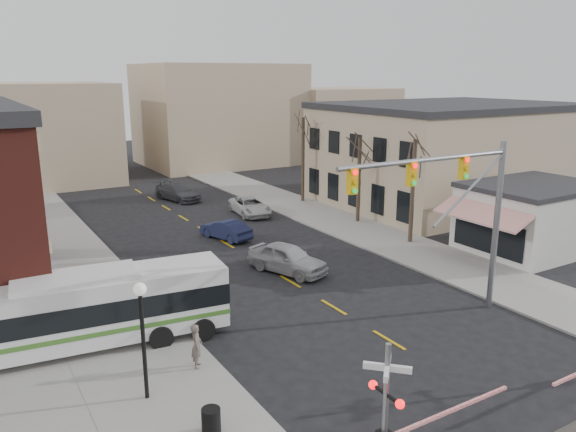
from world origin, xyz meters
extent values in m
plane|color=black|center=(0.00, 0.00, 0.00)|extent=(160.00, 160.00, 0.00)
cube|color=gray|center=(-9.50, 20.00, 0.06)|extent=(5.00, 60.00, 0.12)
cube|color=gray|center=(9.50, 20.00, 0.06)|extent=(5.00, 60.00, 0.12)
cube|color=tan|center=(-11.95, 16.00, 4.30)|extent=(0.10, 15.00, 0.50)
cube|color=tan|center=(-11.95, 16.00, 8.40)|extent=(0.10, 15.00, 0.70)
cube|color=black|center=(-11.95, 16.00, 1.80)|extent=(0.08, 13.00, 2.60)
cube|color=tan|center=(22.00, 20.00, 4.00)|extent=(20.00, 15.00, 8.00)
cube|color=#262628|center=(22.00, 20.00, 8.25)|extent=(20.30, 15.30, 0.50)
cube|color=beige|center=(16.00, 7.00, 2.00)|extent=(8.00, 6.00, 4.00)
cube|color=#262628|center=(16.00, 7.00, 4.15)|extent=(8.20, 6.20, 0.30)
cube|color=#B32516|center=(11.20, 7.00, 3.00)|extent=(1.68, 6.00, 0.87)
cylinder|color=#382B21|center=(10.50, 12.00, 3.50)|extent=(0.28, 0.28, 6.75)
cylinder|color=#382B21|center=(10.80, 18.00, 3.27)|extent=(0.28, 0.28, 6.30)
cylinder|color=#382B21|center=(11.00, 26.00, 3.72)|extent=(0.28, 0.28, 7.20)
cube|color=silver|center=(-11.26, 7.82, 1.75)|extent=(12.03, 3.88, 2.60)
cube|color=black|center=(-11.26, 7.82, 1.92)|extent=(12.08, 3.93, 0.89)
cube|color=#3C7125|center=(-11.26, 7.82, 1.13)|extent=(12.08, 3.93, 0.20)
cylinder|color=black|center=(-11.26, 7.82, 0.49)|extent=(1.27, 2.66, 0.98)
cylinder|color=gray|center=(6.48, 2.22, 4.00)|extent=(0.28, 0.28, 8.00)
cylinder|color=gray|center=(1.87, 2.22, 7.50)|extent=(9.21, 0.20, 0.20)
cube|color=gold|center=(3.98, 2.22, 7.00)|extent=(0.35, 0.30, 1.00)
cube|color=gold|center=(0.98, 2.22, 7.00)|extent=(0.35, 0.30, 1.00)
cube|color=gold|center=(-2.02, 2.22, 7.00)|extent=(0.35, 0.30, 1.00)
cylinder|color=gray|center=(-5.56, -4.12, 2.00)|extent=(0.16, 0.16, 4.00)
cube|color=silver|center=(-5.56, -4.12, 3.30)|extent=(1.00, 1.00, 0.18)
cube|color=silver|center=(-5.56, -4.12, 3.30)|extent=(1.00, 1.00, 0.18)
sphere|color=#FF0C0C|center=(-5.56, -4.67, 2.50)|extent=(0.26, 0.26, 0.26)
sphere|color=#FF0C0C|center=(-5.56, -3.57, 2.50)|extent=(0.26, 0.26, 0.26)
cube|color=#FF0C0C|center=(-2.96, -4.12, 1.10)|extent=(5.00, 0.10, 0.10)
cylinder|color=black|center=(-10.12, 2.86, 2.03)|extent=(0.14, 0.14, 3.82)
sphere|color=silver|center=(-10.12, 2.86, 4.09)|extent=(0.44, 0.44, 0.44)
cylinder|color=black|center=(-9.01, -0.09, 0.53)|extent=(0.60, 0.60, 0.83)
imported|color=#9E9FA3|center=(0.65, 11.39, 0.82)|extent=(3.49, 5.21, 1.65)
imported|color=#191E3F|center=(0.45, 19.18, 0.66)|extent=(2.50, 4.25, 1.32)
imported|color=#B6B6B6|center=(5.00, 24.38, 0.68)|extent=(2.81, 5.13, 1.36)
imported|color=#46474B|center=(1.92, 32.37, 0.72)|extent=(3.30, 5.35, 1.45)
imported|color=#645750|center=(-7.83, 3.92, 0.99)|extent=(0.64, 0.75, 1.73)
imported|color=#2E3351|center=(-10.21, 7.79, 1.05)|extent=(1.12, 1.02, 1.86)
camera|label=1|loc=(-14.82, -14.32, 10.94)|focal=35.00mm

